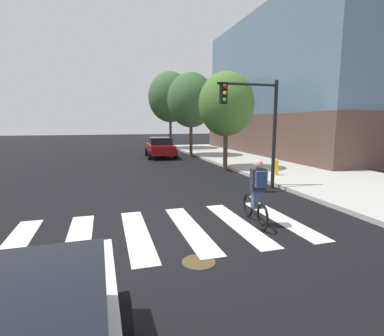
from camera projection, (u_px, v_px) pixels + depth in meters
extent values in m
plane|color=black|center=(157.00, 232.00, 7.12)|extent=(120.00, 120.00, 0.00)
cube|color=silver|center=(13.00, 247.00, 6.26)|extent=(0.55, 3.44, 0.01)
cube|color=silver|center=(79.00, 240.00, 6.62)|extent=(0.55, 3.44, 0.01)
cube|color=silver|center=(137.00, 234.00, 6.98)|extent=(0.55, 3.44, 0.01)
cube|color=silver|center=(190.00, 228.00, 7.35)|extent=(0.55, 3.44, 0.01)
cube|color=silver|center=(237.00, 223.00, 7.71)|extent=(0.55, 3.44, 0.01)
cube|color=silver|center=(281.00, 219.00, 8.07)|extent=(0.55, 3.44, 0.01)
cylinder|color=#473D1E|center=(199.00, 262.00, 5.59)|extent=(0.64, 0.64, 0.01)
cylinder|color=black|center=(120.00, 324.00, 3.36)|extent=(0.25, 0.68, 0.68)
cube|color=maroon|center=(160.00, 149.00, 22.26)|extent=(2.00, 4.46, 0.66)
cube|color=black|center=(160.00, 141.00, 22.03)|extent=(1.68, 2.17, 0.52)
cylinder|color=black|center=(147.00, 152.00, 23.45)|extent=(0.26, 0.66, 0.65)
cylinder|color=black|center=(169.00, 151.00, 23.86)|extent=(0.26, 0.66, 0.65)
cylinder|color=black|center=(150.00, 155.00, 20.76)|extent=(0.26, 0.66, 0.65)
cylinder|color=black|center=(175.00, 155.00, 21.17)|extent=(0.26, 0.66, 0.65)
torus|color=black|center=(262.00, 217.00, 7.21)|extent=(0.15, 0.66, 0.66)
torus|color=black|center=(248.00, 205.00, 8.23)|extent=(0.15, 0.66, 0.66)
cylinder|color=orange|center=(255.00, 200.00, 7.68)|extent=(0.17, 0.89, 0.05)
cylinder|color=orange|center=(257.00, 199.00, 7.51)|extent=(0.04, 0.04, 0.45)
cube|color=#384772|center=(257.00, 197.00, 7.50)|extent=(0.30, 0.24, 0.56)
cube|color=#26262D|center=(258.00, 180.00, 7.44)|extent=(0.39, 0.29, 0.56)
sphere|color=tan|center=(259.00, 164.00, 7.37)|extent=(0.22, 0.22, 0.22)
cube|color=navy|center=(261.00, 179.00, 7.25)|extent=(0.30, 0.20, 0.40)
cylinder|color=black|center=(274.00, 136.00, 11.49)|extent=(0.14, 0.14, 4.20)
cylinder|color=black|center=(248.00, 84.00, 10.87)|extent=(2.40, 0.10, 0.10)
cube|color=black|center=(223.00, 93.00, 10.65)|extent=(0.24, 0.20, 0.76)
sphere|color=red|center=(225.00, 86.00, 10.51)|extent=(0.14, 0.14, 0.14)
sphere|color=gold|center=(225.00, 93.00, 10.55)|extent=(0.14, 0.14, 0.14)
sphere|color=green|center=(224.00, 100.00, 10.59)|extent=(0.14, 0.14, 0.14)
cylinder|color=gold|center=(276.00, 168.00, 13.91)|extent=(0.22, 0.22, 0.65)
sphere|color=gold|center=(276.00, 161.00, 13.86)|extent=(0.18, 0.18, 0.18)
cylinder|color=gold|center=(279.00, 167.00, 13.95)|extent=(0.12, 0.09, 0.09)
cylinder|color=#4C3823|center=(225.00, 148.00, 16.21)|extent=(0.24, 0.24, 2.39)
ellipsoid|color=#47722D|center=(226.00, 104.00, 15.85)|extent=(2.98, 2.98, 3.42)
cylinder|color=#4C3823|center=(191.00, 138.00, 22.61)|extent=(0.24, 0.24, 2.85)
ellipsoid|color=#386033|center=(191.00, 100.00, 22.17)|extent=(3.55, 3.55, 4.08)
cylinder|color=#4C3823|center=(171.00, 132.00, 28.80)|extent=(0.24, 0.24, 3.35)
ellipsoid|color=#386033|center=(170.00, 97.00, 28.29)|extent=(4.17, 4.17, 4.80)
cube|color=brown|center=(332.00, 134.00, 25.78)|extent=(16.09, 18.48, 3.20)
cube|color=slate|center=(337.00, 69.00, 24.95)|extent=(15.77, 18.11, 7.77)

